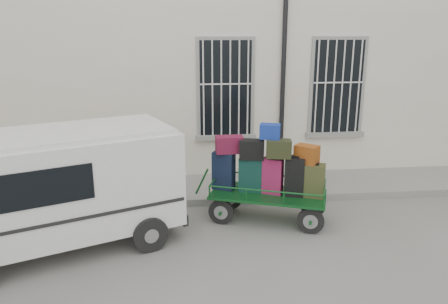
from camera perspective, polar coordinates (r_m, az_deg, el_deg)
ground at (r=8.17m, az=5.41°, el=-10.42°), size 80.00×80.00×0.00m
building at (r=12.77m, az=0.74°, el=13.13°), size 24.00×5.15×6.00m
sidewalk at (r=10.12m, az=2.94°, el=-4.58°), size 24.00×1.70×0.15m
luggage_cart at (r=8.33m, az=5.70°, el=-3.01°), size 2.57×1.67×1.91m
van at (r=7.67m, az=-21.20°, el=-3.88°), size 4.31×3.05×2.02m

